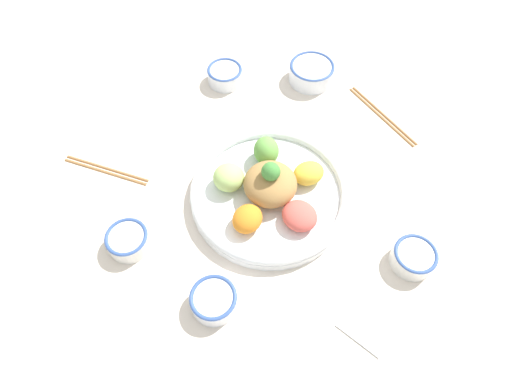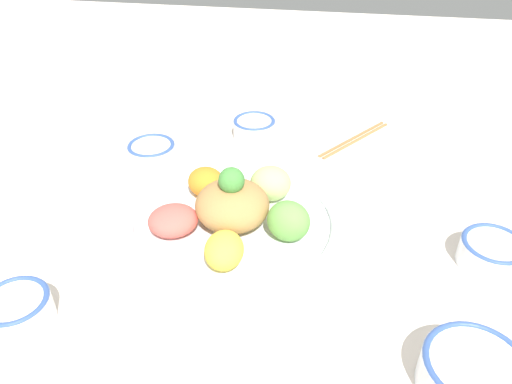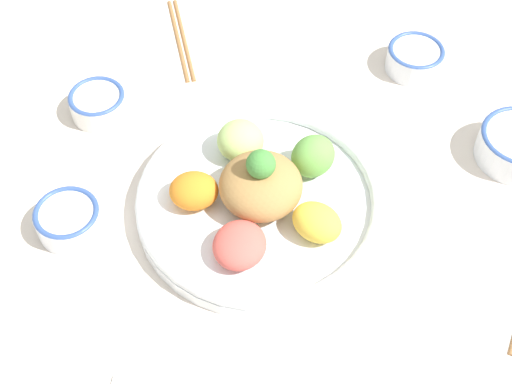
{
  "view_description": "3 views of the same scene",
  "coord_description": "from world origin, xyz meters",
  "px_view_note": "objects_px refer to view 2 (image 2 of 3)",
  "views": [
    {
      "loc": [
        -0.16,
        -0.43,
        0.77
      ],
      "look_at": [
        -0.02,
        -0.01,
        0.08
      ],
      "focal_mm": 30.0,
      "sensor_mm": 36.0,
      "label": 1
    },
    {
      "loc": [
        0.59,
        0.14,
        0.49
      ],
      "look_at": [
        0.04,
        0.05,
        0.09
      ],
      "focal_mm": 35.0,
      "sensor_mm": 36.0,
      "label": 2
    },
    {
      "loc": [
        0.38,
        -0.42,
        0.78
      ],
      "look_at": [
        0.02,
        0.01,
        0.04
      ],
      "focal_mm": 50.0,
      "sensor_mm": 36.0,
      "label": 3
    }
  ],
  "objects_px": {
    "rice_bowl_blue": "(492,252)",
    "rice_bowl_plain": "(152,153)",
    "sauce_bowl_far": "(473,374)",
    "sauce_bowl_dark": "(17,309)",
    "salad_platter": "(233,219)",
    "chopsticks_pair_far": "(354,138)",
    "sauce_bowl_red": "(257,128)"
  },
  "relations": [
    {
      "from": "rice_bowl_plain",
      "to": "salad_platter",
      "type": "bearing_deg",
      "value": 47.15
    },
    {
      "from": "sauce_bowl_far",
      "to": "sauce_bowl_red",
      "type": "bearing_deg",
      "value": -148.73
    },
    {
      "from": "rice_bowl_blue",
      "to": "rice_bowl_plain",
      "type": "xyz_separation_m",
      "value": [
        -0.18,
        -0.55,
        -0.0
      ]
    },
    {
      "from": "chopsticks_pair_far",
      "to": "sauce_bowl_red",
      "type": "bearing_deg",
      "value": 133.87
    },
    {
      "from": "rice_bowl_blue",
      "to": "sauce_bowl_dark",
      "type": "relative_size",
      "value": 1.06
    },
    {
      "from": "sauce_bowl_dark",
      "to": "chopsticks_pair_far",
      "type": "xyz_separation_m",
      "value": [
        -0.53,
        0.41,
        -0.02
      ]
    },
    {
      "from": "sauce_bowl_dark",
      "to": "sauce_bowl_far",
      "type": "xyz_separation_m",
      "value": [
        0.01,
        0.53,
        0.0
      ]
    },
    {
      "from": "rice_bowl_plain",
      "to": "rice_bowl_blue",
      "type": "bearing_deg",
      "value": 71.68
    },
    {
      "from": "salad_platter",
      "to": "rice_bowl_plain",
      "type": "bearing_deg",
      "value": -132.85
    },
    {
      "from": "rice_bowl_plain",
      "to": "sauce_bowl_far",
      "type": "height_order",
      "value": "sauce_bowl_far"
    },
    {
      "from": "salad_platter",
      "to": "sauce_bowl_far",
      "type": "xyz_separation_m",
      "value": [
        0.22,
        0.3,
        -0.0
      ]
    },
    {
      "from": "salad_platter",
      "to": "rice_bowl_plain",
      "type": "height_order",
      "value": "salad_platter"
    },
    {
      "from": "sauce_bowl_dark",
      "to": "sauce_bowl_red",
      "type": "bearing_deg",
      "value": 157.19
    },
    {
      "from": "sauce_bowl_red",
      "to": "chopsticks_pair_far",
      "type": "xyz_separation_m",
      "value": [
        -0.02,
        0.19,
        -0.02
      ]
    },
    {
      "from": "sauce_bowl_dark",
      "to": "rice_bowl_blue",
      "type": "bearing_deg",
      "value": 108.58
    },
    {
      "from": "sauce_bowl_red",
      "to": "sauce_bowl_far",
      "type": "relative_size",
      "value": 0.74
    },
    {
      "from": "sauce_bowl_red",
      "to": "rice_bowl_blue",
      "type": "xyz_separation_m",
      "value": [
        0.31,
        0.38,
        0.0
      ]
    },
    {
      "from": "sauce_bowl_dark",
      "to": "rice_bowl_plain",
      "type": "bearing_deg",
      "value": 173.94
    },
    {
      "from": "rice_bowl_blue",
      "to": "sauce_bowl_far",
      "type": "xyz_separation_m",
      "value": [
        0.21,
        -0.06,
        0.0
      ]
    },
    {
      "from": "sauce_bowl_far",
      "to": "chopsticks_pair_far",
      "type": "relative_size",
      "value": 0.66
    },
    {
      "from": "sauce_bowl_dark",
      "to": "rice_bowl_plain",
      "type": "height_order",
      "value": "same"
    },
    {
      "from": "sauce_bowl_red",
      "to": "rice_bowl_blue",
      "type": "relative_size",
      "value": 0.94
    },
    {
      "from": "sauce_bowl_red",
      "to": "sauce_bowl_dark",
      "type": "relative_size",
      "value": 1.0
    },
    {
      "from": "sauce_bowl_dark",
      "to": "chopsticks_pair_far",
      "type": "relative_size",
      "value": 0.49
    },
    {
      "from": "sauce_bowl_red",
      "to": "sauce_bowl_far",
      "type": "distance_m",
      "value": 0.61
    },
    {
      "from": "sauce_bowl_dark",
      "to": "sauce_bowl_far",
      "type": "relative_size",
      "value": 0.74
    },
    {
      "from": "salad_platter",
      "to": "rice_bowl_blue",
      "type": "relative_size",
      "value": 3.78
    },
    {
      "from": "rice_bowl_blue",
      "to": "sauce_bowl_far",
      "type": "bearing_deg",
      "value": -17.11
    },
    {
      "from": "salad_platter",
      "to": "sauce_bowl_red",
      "type": "xyz_separation_m",
      "value": [
        -0.3,
        -0.01,
        -0.0
      ]
    },
    {
      "from": "sauce_bowl_far",
      "to": "salad_platter",
      "type": "bearing_deg",
      "value": -125.99
    },
    {
      "from": "salad_platter",
      "to": "sauce_bowl_red",
      "type": "height_order",
      "value": "salad_platter"
    },
    {
      "from": "rice_bowl_blue",
      "to": "sauce_bowl_far",
      "type": "relative_size",
      "value": 0.79
    }
  ]
}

